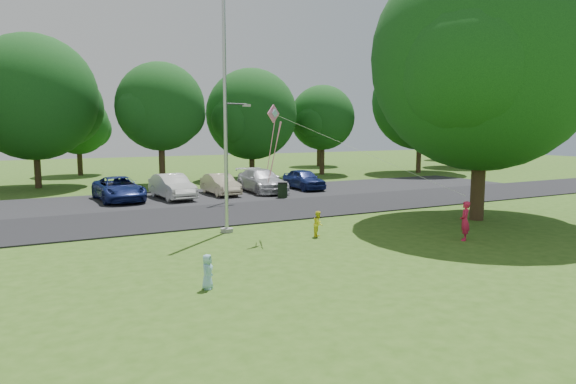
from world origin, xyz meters
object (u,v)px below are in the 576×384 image
child_yellow (318,224)px  child_blue (207,272)px  woman (465,221)px  kite (278,126)px  flagpole (225,127)px  trash_can (283,190)px  street_lamp (230,142)px  big_tree (484,64)px

child_yellow → child_blue: size_ratio=1.08×
woman → child_yellow: woman is taller
child_yellow → kite: 4.02m
flagpole → child_blue: (-3.05, -6.57, -3.71)m
trash_can → kite: size_ratio=0.15×
street_lamp → big_tree: big_tree is taller
trash_can → kite: (-5.02, -9.40, 3.72)m
woman → kite: kite is taller
trash_can → child_blue: (-9.46, -14.21, -0.02)m
big_tree → woman: (-3.69, -2.77, -6.14)m
street_lamp → child_yellow: (-0.31, -9.88, -2.85)m
woman → kite: bearing=-75.4°
woman → child_blue: bearing=-37.0°
child_yellow → trash_can: bearing=26.0°
flagpole → street_lamp: (3.11, 7.47, -0.82)m
child_yellow → big_tree: bearing=-46.4°
flagpole → child_yellow: bearing=-40.7°
child_blue → child_yellow: bearing=-18.0°
child_blue → trash_can: bearing=2.9°
trash_can → big_tree: 12.98m
flagpole → trash_can: (6.41, 7.63, -3.68)m
big_tree → woman: 7.68m
trash_can → woman: woman is taller
trash_can → woman: 13.15m
street_lamp → big_tree: size_ratio=0.46×
flagpole → child_blue: bearing=-114.9°
child_blue → street_lamp: bearing=12.9°
woman → kite: 7.76m
child_blue → kite: (4.44, 4.80, 3.74)m
trash_can → big_tree: (4.53, -10.35, 6.39)m
trash_can → woman: bearing=-86.3°
big_tree → child_yellow: size_ratio=12.13×
trash_can → big_tree: size_ratio=0.08×
kite → flagpole: bearing=102.2°
trash_can → child_blue: bearing=-123.7°
street_lamp → child_yellow: 10.29m
street_lamp → kite: street_lamp is taller
flagpole → woman: bearing=-37.1°
big_tree → woman: big_tree is taller
street_lamp → child_yellow: bearing=-100.4°
street_lamp → child_blue: 15.60m
woman → child_yellow: size_ratio=1.47×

